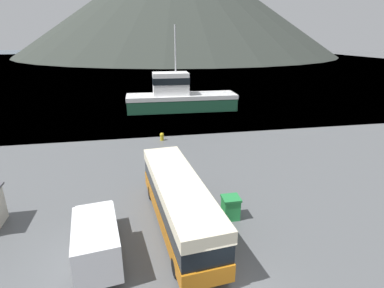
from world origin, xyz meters
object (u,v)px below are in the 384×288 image
at_px(delivery_van, 96,237).
at_px(storage_bin, 231,207).
at_px(tour_bus, 179,201).
at_px(fishing_boat, 179,97).

relative_size(delivery_van, storage_bin, 4.06).
relative_size(tour_bus, storage_bin, 7.52).
distance_m(tour_bus, fishing_boat, 29.51).
bearing_deg(tour_bus, fishing_boat, 75.79).
distance_m(tour_bus, storage_bin, 3.40).
distance_m(delivery_van, storage_bin, 7.93).
bearing_deg(tour_bus, storage_bin, -0.44).
xyz_separation_m(delivery_van, fishing_boat, (8.77, 31.03, 0.81)).
bearing_deg(tour_bus, delivery_van, -162.68).
height_order(tour_bus, fishing_boat, fishing_boat).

